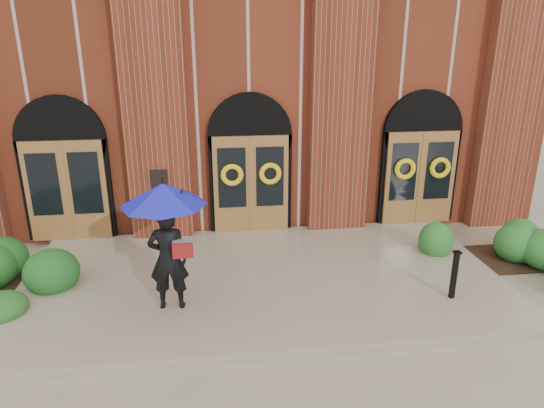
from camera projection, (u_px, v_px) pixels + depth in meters
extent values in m
plane|color=tan|center=(263.00, 285.00, 10.25)|extent=(90.00, 90.00, 0.00)
cube|color=gray|center=(262.00, 278.00, 10.36)|extent=(10.00, 5.30, 0.15)
cube|color=maroon|center=(235.00, 79.00, 17.43)|extent=(16.00, 12.00, 7.00)
cube|color=black|center=(159.00, 181.00, 11.75)|extent=(0.40, 0.05, 0.55)
cube|color=maroon|center=(154.00, 102.00, 11.38)|extent=(1.50, 0.45, 7.00)
cube|color=maroon|center=(341.00, 99.00, 11.92)|extent=(1.50, 0.45, 7.00)
cube|color=maroon|center=(511.00, 97.00, 12.46)|extent=(1.50, 0.45, 7.00)
cube|color=olive|center=(67.00, 191.00, 11.78)|extent=(1.90, 0.10, 2.50)
cylinder|color=black|center=(61.00, 139.00, 11.50)|extent=(2.10, 0.22, 2.10)
cube|color=olive|center=(251.00, 184.00, 12.32)|extent=(1.90, 0.10, 2.50)
cylinder|color=black|center=(250.00, 135.00, 12.04)|extent=(2.10, 0.22, 2.10)
cube|color=olive|center=(420.00, 178.00, 12.87)|extent=(1.90, 0.10, 2.50)
cylinder|color=black|center=(422.00, 130.00, 12.59)|extent=(2.10, 0.22, 2.10)
torus|color=yellow|center=(232.00, 175.00, 12.05)|extent=(0.57, 0.13, 0.57)
torus|color=yellow|center=(270.00, 174.00, 12.17)|extent=(0.57, 0.13, 0.57)
torus|color=yellow|center=(405.00, 169.00, 12.60)|extent=(0.57, 0.13, 0.57)
torus|color=yellow|center=(440.00, 168.00, 12.71)|extent=(0.57, 0.13, 0.57)
imported|color=black|center=(168.00, 259.00, 8.83)|extent=(0.73, 0.49, 1.97)
cone|color=#161AAC|center=(163.00, 194.00, 8.42)|extent=(1.57, 1.57, 0.39)
cylinder|color=black|center=(168.00, 223.00, 8.55)|extent=(0.02, 0.02, 0.65)
cube|color=#9A9C9F|center=(183.00, 248.00, 8.63)|extent=(0.37, 0.20, 0.29)
cube|color=maroon|center=(183.00, 251.00, 8.53)|extent=(0.37, 0.04, 0.29)
cube|color=black|center=(454.00, 276.00, 9.29)|extent=(0.09, 0.09, 0.95)
cube|color=black|center=(457.00, 252.00, 9.13)|extent=(0.14, 0.14, 0.04)
ellipsoid|color=#1A4D19|center=(9.00, 270.00, 9.94)|extent=(3.39, 1.36, 0.87)
ellipsoid|color=#225E21|center=(484.00, 244.00, 11.20)|extent=(3.29, 1.31, 0.84)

